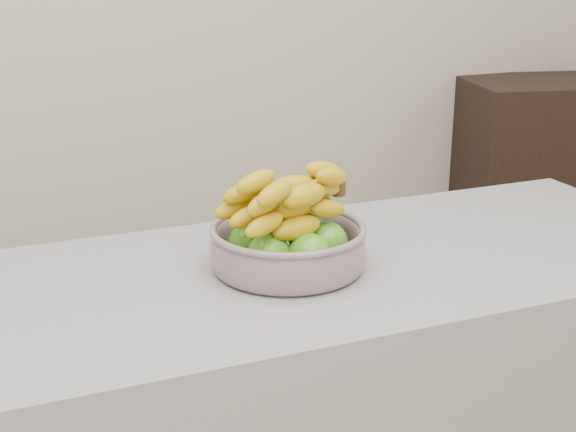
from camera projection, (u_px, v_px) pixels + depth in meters
name	position (u px, v px, depth m)	size (l,w,h in m)	color
cabinet	(529.00, 207.00, 3.11)	(0.55, 0.44, 0.98)	black
fruit_bowl	(288.00, 239.00, 1.43)	(0.28, 0.28, 0.17)	#9DAABC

